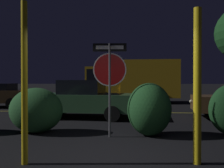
% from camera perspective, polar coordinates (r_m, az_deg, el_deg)
% --- Properties ---
extents(ground_plane, '(260.00, 260.00, 0.00)m').
position_cam_1_polar(ground_plane, '(4.94, 0.30, -17.21)').
color(ground_plane, black).
extents(road_center_stripe, '(36.12, 0.12, 0.01)m').
position_cam_1_polar(road_center_stripe, '(12.18, 2.82, -6.47)').
color(road_center_stripe, gold).
rests_on(road_center_stripe, ground_plane).
extents(stop_sign, '(0.91, 0.06, 2.54)m').
position_cam_1_polar(stop_sign, '(6.75, -0.53, 3.13)').
color(stop_sign, '#4C4C51').
rests_on(stop_sign, ground_plane).
extents(yellow_pole_left, '(0.11, 0.11, 2.97)m').
position_cam_1_polar(yellow_pole_left, '(4.80, -19.38, 0.25)').
color(yellow_pole_left, yellow).
rests_on(yellow_pole_left, ground_plane).
extents(yellow_pole_right, '(0.14, 0.14, 2.85)m').
position_cam_1_polar(yellow_pole_right, '(4.80, 18.94, -0.45)').
color(yellow_pole_right, yellow).
rests_on(yellow_pole_right, ground_plane).
extents(hedge_bush_1, '(1.57, 1.18, 1.32)m').
position_cam_1_polar(hedge_bush_1, '(7.67, -16.96, -5.77)').
color(hedge_bush_1, '#285B2D').
rests_on(hedge_bush_1, ground_plane).
extents(hedge_bush_2, '(1.22, 1.19, 1.46)m').
position_cam_1_polar(hedge_bush_2, '(7.03, 8.52, -5.74)').
color(hedge_bush_2, '#1E4C23').
rests_on(hedge_bush_2, ground_plane).
extents(passing_car_2, '(4.40, 2.29, 1.56)m').
position_cam_1_polar(passing_car_2, '(10.45, -6.29, -3.47)').
color(passing_car_2, '#335B38').
rests_on(passing_car_2, ground_plane).
extents(delivery_truck, '(6.42, 2.80, 2.95)m').
position_cam_1_polar(delivery_truck, '(17.70, 4.44, 0.97)').
color(delivery_truck, gold).
rests_on(delivery_truck, ground_plane).
extents(street_lamp, '(0.52, 0.52, 8.12)m').
position_cam_1_polar(street_lamp, '(19.42, -19.41, 12.45)').
color(street_lamp, '#4C4C51').
rests_on(street_lamp, ground_plane).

